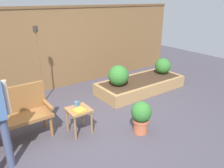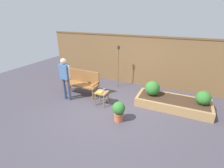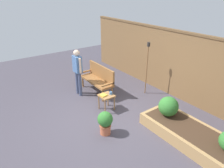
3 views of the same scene
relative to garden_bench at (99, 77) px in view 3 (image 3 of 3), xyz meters
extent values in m
plane|color=#47424C|center=(1.52, -0.70, -0.54)|extent=(14.00, 14.00, 0.00)
cube|color=brown|center=(1.52, 1.90, 0.51)|extent=(8.40, 0.10, 2.10)
cube|color=brown|center=(1.52, 1.90, 1.59)|extent=(8.40, 0.14, 0.06)
cylinder|color=#936033|center=(0.66, 0.08, -0.34)|extent=(0.06, 0.06, 0.40)
cylinder|color=#936033|center=(0.66, -0.28, -0.34)|extent=(0.06, 0.06, 0.40)
cylinder|color=#936033|center=(-0.66, 0.08, -0.34)|extent=(0.06, 0.06, 0.40)
cylinder|color=#936033|center=(-0.66, -0.28, -0.34)|extent=(0.06, 0.06, 0.40)
cube|color=#936033|center=(0.00, -0.10, -0.11)|extent=(1.44, 0.48, 0.06)
cube|color=#936033|center=(0.00, 0.11, 0.16)|extent=(1.44, 0.06, 0.48)
cube|color=#936033|center=(-0.69, -0.10, 0.02)|extent=(0.06, 0.48, 0.04)
cube|color=#936033|center=(0.69, -0.10, 0.02)|extent=(0.06, 0.48, 0.04)
cylinder|color=#9E7042|center=(1.29, -0.28, -0.32)|extent=(0.04, 0.04, 0.44)
cylinder|color=#9E7042|center=(1.29, -0.61, -0.32)|extent=(0.04, 0.04, 0.44)
cylinder|color=#9E7042|center=(0.96, -0.28, -0.32)|extent=(0.04, 0.04, 0.44)
cylinder|color=#9E7042|center=(0.96, -0.61, -0.32)|extent=(0.04, 0.04, 0.44)
cube|color=#9E7042|center=(1.13, -0.45, -0.08)|extent=(0.40, 0.40, 0.04)
cylinder|color=teal|center=(1.16, -0.31, -0.02)|extent=(0.09, 0.09, 0.08)
torus|color=teal|center=(1.21, -0.31, -0.02)|extent=(0.06, 0.01, 0.06)
cube|color=gold|center=(1.10, -0.54, -0.05)|extent=(0.20, 0.21, 0.03)
cylinder|color=#C66642|center=(2.04, -1.11, -0.43)|extent=(0.26, 0.26, 0.22)
cylinder|color=#C66642|center=(2.04, -1.11, -0.31)|extent=(0.29, 0.29, 0.04)
sphere|color=#33752D|center=(2.04, -1.11, -0.12)|extent=(0.38, 0.38, 0.38)
cube|color=#AD8451|center=(3.41, -0.07, -0.39)|extent=(2.40, 0.09, 0.30)
cube|color=#AD8451|center=(3.41, 0.84, -0.39)|extent=(2.40, 0.09, 0.30)
cube|color=#AD8451|center=(2.25, 0.39, -0.39)|extent=(0.09, 0.82, 0.30)
cube|color=#422D1E|center=(3.41, 0.39, -0.39)|extent=(2.22, 0.82, 0.30)
cylinder|color=brown|center=(2.68, 0.42, -0.21)|extent=(0.04, 0.04, 0.06)
sphere|color=#33752D|center=(2.68, 0.42, 0.01)|extent=(0.51, 0.51, 0.51)
cylinder|color=brown|center=(1.04, 1.22, 0.28)|extent=(0.03, 0.03, 1.65)
cylinder|color=#332D28|center=(1.04, 1.22, 1.17)|extent=(0.10, 0.10, 0.13)
cylinder|color=#475170|center=(-0.12, -0.66, -0.13)|extent=(0.11, 0.11, 0.82)
cylinder|color=#475170|center=(-0.32, -0.66, -0.13)|extent=(0.11, 0.11, 0.82)
cube|color=#4C70A3|center=(-0.22, -0.66, 0.55)|extent=(0.32, 0.20, 0.54)
cylinder|color=beige|center=(-0.02, -0.66, 0.55)|extent=(0.07, 0.07, 0.49)
cylinder|color=beige|center=(-0.42, -0.66, 0.55)|extent=(0.07, 0.07, 0.49)
sphere|color=beige|center=(-0.22, -0.66, 0.92)|extent=(0.20, 0.20, 0.20)
camera|label=1|loc=(-0.42, -3.64, 1.78)|focal=35.24mm
camera|label=2|loc=(3.56, -4.88, 2.35)|focal=26.09mm
camera|label=3|loc=(5.49, -3.39, 2.76)|focal=32.93mm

